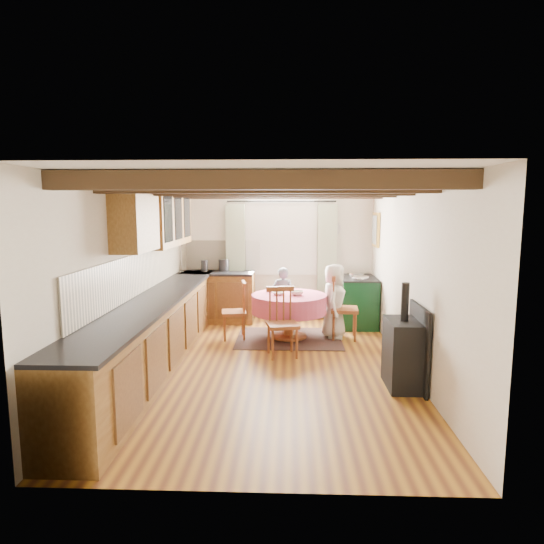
{
  "coord_description": "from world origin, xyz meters",
  "views": [
    {
      "loc": [
        0.25,
        -5.89,
        2.08
      ],
      "look_at": [
        0.0,
        0.8,
        1.15
      ],
      "focal_mm": 30.52,
      "sensor_mm": 36.0,
      "label": 1
    }
  ],
  "objects_px": {
    "cast_iron_stove": "(404,335)",
    "chair_near": "(283,322)",
    "child_right": "(334,301)",
    "chair_right": "(344,307)",
    "chair_left": "(234,310)",
    "cup": "(269,289)",
    "child_far": "(283,297)",
    "aga_range": "(358,301)",
    "dining_table": "(289,317)"
  },
  "relations": [
    {
      "from": "cast_iron_stove",
      "to": "child_far",
      "type": "height_order",
      "value": "cast_iron_stove"
    },
    {
      "from": "chair_near",
      "to": "child_right",
      "type": "xyz_separation_m",
      "value": [
        0.81,
        0.98,
        0.11
      ]
    },
    {
      "from": "chair_right",
      "to": "chair_near",
      "type": "bearing_deg",
      "value": 138.43
    },
    {
      "from": "child_far",
      "to": "dining_table",
      "type": "bearing_deg",
      "value": 104.34
    },
    {
      "from": "child_far",
      "to": "chair_right",
      "type": "bearing_deg",
      "value": 151.38
    },
    {
      "from": "chair_left",
      "to": "chair_right",
      "type": "relative_size",
      "value": 0.9
    },
    {
      "from": "chair_near",
      "to": "aga_range",
      "type": "relative_size",
      "value": 1.02
    },
    {
      "from": "chair_left",
      "to": "child_far",
      "type": "distance_m",
      "value": 1.08
    },
    {
      "from": "cup",
      "to": "child_right",
      "type": "bearing_deg",
      "value": -7.81
    },
    {
      "from": "cast_iron_stove",
      "to": "cup",
      "type": "height_order",
      "value": "cast_iron_stove"
    },
    {
      "from": "chair_left",
      "to": "cup",
      "type": "bearing_deg",
      "value": 105.75
    },
    {
      "from": "dining_table",
      "to": "child_far",
      "type": "bearing_deg",
      "value": 98.45
    },
    {
      "from": "aga_range",
      "to": "chair_near",
      "type": "bearing_deg",
      "value": -126.08
    },
    {
      "from": "aga_range",
      "to": "cup",
      "type": "relative_size",
      "value": 10.17
    },
    {
      "from": "cast_iron_stove",
      "to": "child_far",
      "type": "bearing_deg",
      "value": 118.08
    },
    {
      "from": "child_far",
      "to": "cup",
      "type": "height_order",
      "value": "child_far"
    },
    {
      "from": "dining_table",
      "to": "aga_range",
      "type": "distance_m",
      "value": 1.53
    },
    {
      "from": "dining_table",
      "to": "chair_right",
      "type": "height_order",
      "value": "chair_right"
    },
    {
      "from": "aga_range",
      "to": "dining_table",
      "type": "bearing_deg",
      "value": -143.12
    },
    {
      "from": "chair_near",
      "to": "aga_range",
      "type": "height_order",
      "value": "chair_near"
    },
    {
      "from": "chair_left",
      "to": "aga_range",
      "type": "distance_m",
      "value": 2.3
    },
    {
      "from": "chair_left",
      "to": "child_far",
      "type": "bearing_deg",
      "value": 124.69
    },
    {
      "from": "aga_range",
      "to": "child_far",
      "type": "relative_size",
      "value": 0.91
    },
    {
      "from": "chair_near",
      "to": "chair_left",
      "type": "height_order",
      "value": "chair_near"
    },
    {
      "from": "chair_near",
      "to": "aga_range",
      "type": "bearing_deg",
      "value": 41.36
    },
    {
      "from": "chair_right",
      "to": "cast_iron_stove",
      "type": "distance_m",
      "value": 2.06
    },
    {
      "from": "chair_right",
      "to": "cup",
      "type": "height_order",
      "value": "chair_right"
    },
    {
      "from": "chair_left",
      "to": "cast_iron_stove",
      "type": "height_order",
      "value": "cast_iron_stove"
    },
    {
      "from": "dining_table",
      "to": "cast_iron_stove",
      "type": "distance_m",
      "value": 2.39
    },
    {
      "from": "child_right",
      "to": "chair_right",
      "type": "bearing_deg",
      "value": -97.06
    },
    {
      "from": "chair_left",
      "to": "child_right",
      "type": "distance_m",
      "value": 1.61
    },
    {
      "from": "chair_left",
      "to": "child_right",
      "type": "xyz_separation_m",
      "value": [
        1.6,
        0.12,
        0.14
      ]
    },
    {
      "from": "cast_iron_stove",
      "to": "chair_near",
      "type": "bearing_deg",
      "value": 142.58
    },
    {
      "from": "dining_table",
      "to": "chair_left",
      "type": "distance_m",
      "value": 0.89
    },
    {
      "from": "child_right",
      "to": "aga_range",
      "type": "bearing_deg",
      "value": -20.39
    },
    {
      "from": "dining_table",
      "to": "child_right",
      "type": "relative_size",
      "value": 0.99
    },
    {
      "from": "chair_left",
      "to": "chair_right",
      "type": "xyz_separation_m",
      "value": [
        1.76,
        0.07,
        0.05
      ]
    },
    {
      "from": "dining_table",
      "to": "cup",
      "type": "distance_m",
      "value": 0.57
    },
    {
      "from": "chair_near",
      "to": "child_right",
      "type": "bearing_deg",
      "value": 37.81
    },
    {
      "from": "chair_right",
      "to": "child_right",
      "type": "relative_size",
      "value": 0.86
    },
    {
      "from": "chair_near",
      "to": "cup",
      "type": "distance_m",
      "value": 1.18
    },
    {
      "from": "chair_near",
      "to": "chair_left",
      "type": "xyz_separation_m",
      "value": [
        -0.79,
        0.86,
        -0.03
      ]
    },
    {
      "from": "chair_left",
      "to": "child_far",
      "type": "relative_size",
      "value": 0.87
    },
    {
      "from": "dining_table",
      "to": "chair_near",
      "type": "relative_size",
      "value": 1.22
    },
    {
      "from": "chair_near",
      "to": "cup",
      "type": "xyz_separation_m",
      "value": [
        -0.23,
        1.12,
        0.27
      ]
    },
    {
      "from": "chair_near",
      "to": "cup",
      "type": "height_order",
      "value": "chair_near"
    },
    {
      "from": "chair_near",
      "to": "cast_iron_stove",
      "type": "relative_size",
      "value": 0.79
    },
    {
      "from": "chair_left",
      "to": "cast_iron_stove",
      "type": "relative_size",
      "value": 0.75
    },
    {
      "from": "chair_right",
      "to": "child_far",
      "type": "relative_size",
      "value": 0.97
    },
    {
      "from": "aga_range",
      "to": "child_right",
      "type": "distance_m",
      "value": 0.97
    }
  ]
}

